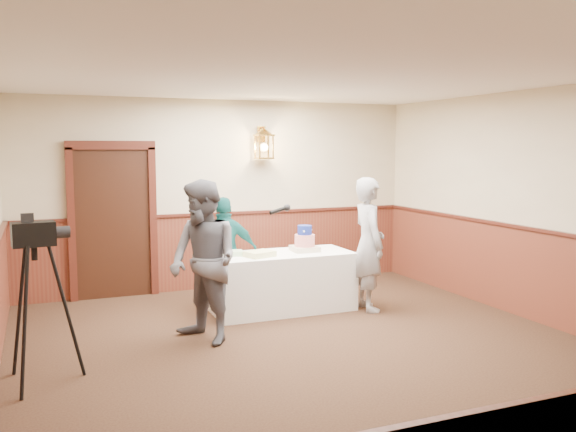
% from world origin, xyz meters
% --- Properties ---
extents(ground, '(7.00, 7.00, 0.00)m').
position_xyz_m(ground, '(0.00, 0.00, 0.00)').
color(ground, black).
rests_on(ground, ground).
extents(room_shell, '(6.02, 7.02, 2.81)m').
position_xyz_m(room_shell, '(-0.05, 0.45, 1.52)').
color(room_shell, '#B9AA8A').
rests_on(room_shell, ground).
extents(display_table, '(1.80, 0.80, 0.75)m').
position_xyz_m(display_table, '(0.32, 1.90, 0.38)').
color(display_table, white).
rests_on(display_table, ground).
extents(tiered_cake, '(0.35, 0.35, 0.34)m').
position_xyz_m(tiered_cake, '(0.65, 1.92, 0.88)').
color(tiered_cake, beige).
rests_on(tiered_cake, display_table).
extents(sheet_cake_yellow, '(0.40, 0.36, 0.07)m').
position_xyz_m(sheet_cake_yellow, '(-0.03, 1.76, 0.78)').
color(sheet_cake_yellow, '#E9E88B').
rests_on(sheet_cake_yellow, display_table).
extents(sheet_cake_green, '(0.29, 0.25, 0.06)m').
position_xyz_m(sheet_cake_green, '(-0.32, 1.98, 0.78)').
color(sheet_cake_green, '#97D194').
rests_on(sheet_cake_green, display_table).
extents(interviewer, '(1.61, 1.05, 1.76)m').
position_xyz_m(interviewer, '(-0.94, 1.01, 0.88)').
color(interviewer, '#57575F').
rests_on(interviewer, ground).
extents(baker, '(0.50, 0.68, 1.72)m').
position_xyz_m(baker, '(1.37, 1.51, 0.86)').
color(baker, '#939498').
rests_on(baker, ground).
extents(assistant_p, '(0.91, 0.53, 1.46)m').
position_xyz_m(assistant_p, '(-0.31, 2.34, 0.73)').
color(assistant_p, '#104D4C').
rests_on(assistant_p, ground).
extents(tv_camera_rig, '(0.57, 0.53, 1.46)m').
position_xyz_m(tv_camera_rig, '(-2.60, 0.44, 0.65)').
color(tv_camera_rig, black).
rests_on(tv_camera_rig, ground).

